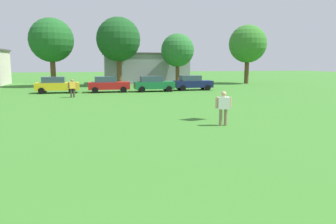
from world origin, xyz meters
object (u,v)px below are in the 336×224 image
bystander_midfield (72,87)px  parked_car_navy_3 (192,83)px  tree_far_right (248,44)px  parked_car_green_2 (153,84)px  parked_car_yellow_0 (57,85)px  adult_bystander (223,105)px  tree_left (51,40)px  tree_center (118,40)px  tree_right (178,50)px  parked_car_red_1 (108,84)px

bystander_midfield → parked_car_navy_3: 13.85m
parked_car_navy_3 → tree_far_right: bearing=39.4°
parked_car_green_2 → tree_far_right: tree_far_right is taller
parked_car_yellow_0 → adult_bystander: bearing=-63.1°
parked_car_green_2 → parked_car_navy_3: size_ratio=1.00×
tree_left → tree_center: bearing=-3.3°
adult_bystander → tree_right: bearing=-92.1°
parked_car_red_1 → bystander_midfield: bearing=-126.3°
adult_bystander → parked_car_green_2: size_ratio=0.40×
tree_center → tree_far_right: bearing=1.3°
adult_bystander → parked_car_yellow_0: 22.41m
tree_right → tree_left: bearing=176.8°
adult_bystander → parked_car_yellow_0: (-10.15, 19.98, -0.17)m
adult_bystander → tree_far_right: bearing=-110.6°
tree_left → tree_right: tree_left is taller
adult_bystander → tree_left: bearing=-60.7°
tree_left → tree_far_right: bearing=-0.1°
parked_car_yellow_0 → bystander_midfield: bearing=-68.6°
parked_car_yellow_0 → parked_car_red_1: bearing=-2.9°
adult_bystander → parked_car_yellow_0: size_ratio=0.40×
adult_bystander → parked_car_navy_3: 20.75m
bystander_midfield → tree_far_right: (24.24, 14.38, 4.85)m
parked_car_green_2 → tree_far_right: size_ratio=0.50×
parked_car_yellow_0 → tree_right: bearing=29.8°
parked_car_red_1 → tree_right: size_ratio=0.60×
parked_car_red_1 → tree_center: tree_center is taller
parked_car_green_2 → tree_right: size_ratio=0.60×
adult_bystander → parked_car_navy_3: (4.62, 20.22, -0.17)m
bystander_midfield → tree_center: size_ratio=0.18×
parked_car_yellow_0 → parked_car_red_1: (5.24, -0.26, 0.00)m
tree_center → tree_right: tree_center is taller
parked_car_green_2 → tree_center: (-2.98, 9.60, 5.31)m
tree_center → tree_left: bearing=176.7°
bystander_midfield → parked_car_green_2: bearing=-170.4°
parked_car_red_1 → tree_far_right: bearing=25.2°
parked_car_red_1 → tree_far_right: tree_far_right is taller
parked_car_navy_3 → parked_car_green_2: bearing=-171.1°
parked_car_navy_3 → tree_far_right: 15.50m
tree_center → tree_far_right: (19.01, 0.44, -0.33)m
adult_bystander → tree_right: size_ratio=0.24×
parked_car_red_1 → parked_car_navy_3: bearing=3.1°
bystander_midfield → parked_car_navy_3: (12.89, 5.07, -0.13)m
parked_car_yellow_0 → parked_car_green_2: same height
adult_bystander → tree_center: (-3.04, 29.09, 5.15)m
parked_car_red_1 → tree_left: bearing=124.2°
parked_car_yellow_0 → tree_left: 10.97m
parked_car_yellow_0 → tree_left: (-1.45, 9.60, 5.11)m
parked_car_red_1 → tree_left: (-6.70, 9.86, 5.11)m
parked_car_green_2 → adult_bystander: bearing=-89.8°
parked_car_green_2 → tree_far_right: (16.03, 10.04, 4.98)m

